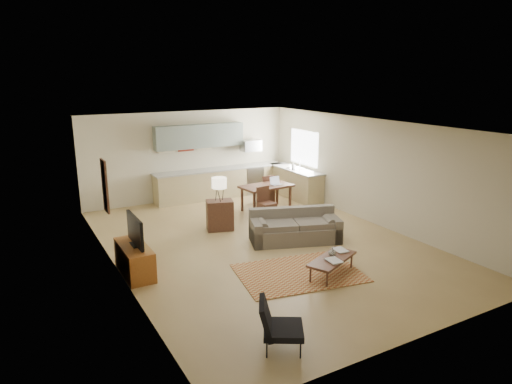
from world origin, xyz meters
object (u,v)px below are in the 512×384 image
sofa (295,226)px  coffee_table (332,266)px  armchair (283,325)px  dining_table (266,198)px  console_table (220,215)px  tv_credenza (135,260)px

sofa → coffee_table: sofa is taller
armchair → dining_table: (3.24, 5.96, -0.00)m
console_table → dining_table: (1.87, 0.89, -0.01)m
tv_credenza → dining_table: bearing=29.0°
console_table → sofa: bearing=-37.2°
armchair → tv_credenza: (-1.16, 3.52, -0.08)m
tv_credenza → dining_table: size_ratio=0.88×
armchair → dining_table: size_ratio=0.51×
coffee_table → armchair: bearing=-167.8°
sofa → dining_table: bearing=93.8°
sofa → dining_table: sofa is taller
coffee_table → armchair: armchair is taller
coffee_table → console_table: (-0.75, 3.48, 0.19)m
tv_credenza → coffee_table: bearing=-30.4°
tv_credenza → console_table: size_ratio=1.69×
coffee_table → console_table: console_table is taller
tv_credenza → console_table: bearing=31.4°
coffee_table → console_table: 3.57m
sofa → coffee_table: (-0.41, -1.88, -0.19)m
tv_credenza → console_table: 2.98m
tv_credenza → dining_table: (4.41, 2.44, 0.07)m
sofa → coffee_table: size_ratio=1.77×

